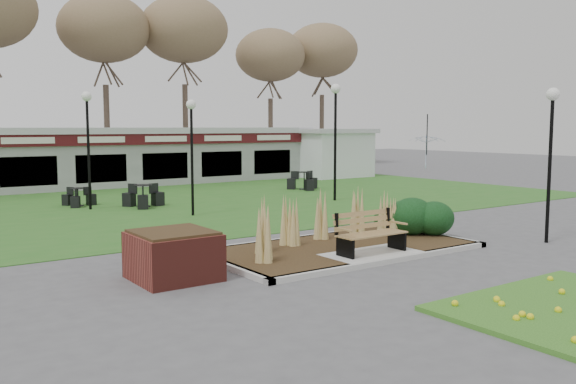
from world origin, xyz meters
TOP-DOWN VIEW (x-y plane):
  - ground at (0.00, 0.00)m, footprint 100.00×100.00m
  - lawn at (0.00, 12.00)m, footprint 34.00×16.00m
  - flower_bed at (0.00, -4.60)m, footprint 4.20×3.00m
  - planting_bed at (1.27, 1.35)m, footprint 6.75×3.40m
  - park_bench at (0.00, 0.25)m, footprint 1.70×0.66m
  - brick_planter at (-4.40, 1.00)m, footprint 1.50×1.50m
  - food_pavilion at (0.00, 19.96)m, footprint 24.60×3.40m
  - service_hut at (13.50, 18.00)m, footprint 4.40×3.40m
  - tree_backdrop at (0.00, 28.00)m, footprint 47.24×5.24m
  - lamp_post_near_right at (4.95, -1.01)m, footprint 0.32×0.32m
  - lamp_post_mid_left at (-0.31, 8.43)m, footprint 0.32×0.32m
  - lamp_post_mid_right at (-2.62, 11.87)m, footprint 0.35×0.35m
  - lamp_post_far_right at (6.21, 8.95)m, footprint 0.38×0.38m
  - bistro_set_b at (-0.83, 11.40)m, footprint 1.42×1.53m
  - bistro_set_c at (-2.70, 13.05)m, footprint 1.13×1.27m
  - bistro_set_d at (7.74, 13.05)m, footprint 1.51×1.50m
  - patio_umbrella at (16.00, 13.00)m, footprint 2.25×2.28m

SIDE VIEW (x-z plane):
  - ground at x=0.00m, z-range 0.00..0.00m
  - lawn at x=0.00m, z-range 0.00..0.02m
  - flower_bed at x=0.00m, z-range -0.01..0.15m
  - bistro_set_c at x=-2.70m, z-range -0.09..0.58m
  - bistro_set_b at x=-0.83m, z-range -0.12..0.70m
  - bistro_set_d at x=7.74m, z-range -0.12..0.71m
  - planting_bed at x=1.27m, z-range -0.27..1.00m
  - brick_planter at x=-4.40m, z-range 0.00..0.95m
  - park_bench at x=0.00m, z-range 0.12..1.05m
  - service_hut at x=13.50m, z-range 0.04..2.86m
  - food_pavilion at x=0.00m, z-range 0.03..2.93m
  - patio_umbrella at x=16.00m, z-range 0.34..2.86m
  - lamp_post_mid_left at x=-0.31m, z-range 0.87..4.69m
  - lamp_post_near_right at x=4.95m, z-range 0.89..4.80m
  - lamp_post_mid_right at x=-2.62m, z-range 0.95..5.12m
  - lamp_post_far_right at x=6.21m, z-range 1.06..5.67m
  - tree_backdrop at x=0.00m, z-range 3.18..13.54m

